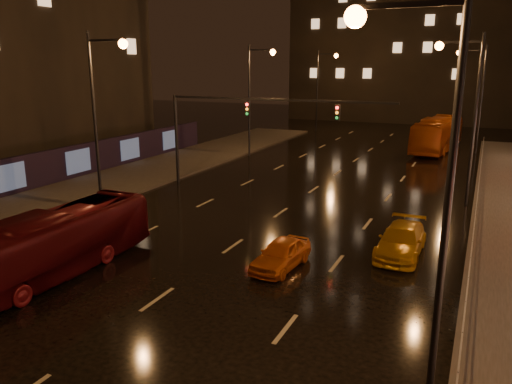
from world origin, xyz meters
TOP-DOWN VIEW (x-y plane):
  - ground at (0.00, 20.00)m, footprint 140.00×140.00m
  - sidewalk_left at (-13.50, 15.00)m, footprint 7.00×70.00m
  - hoarding_left at (-17.20, 12.00)m, footprint 0.30×46.00m
  - traffic_signal at (-5.06, 20.00)m, footprint 15.31×0.32m
  - streetlight_right at (8.92, 2.00)m, footprint 2.64×0.50m
  - railing_right at (10.20, 18.00)m, footprint 0.05×56.00m
  - bus_red at (-4.98, 4.08)m, footprint 2.28×9.52m
  - bus_curb at (6.01, 42.14)m, footprint 3.91×11.88m
  - taxi_near at (3.00, 8.56)m, footprint 1.76×3.71m
  - taxi_far at (7.31, 12.20)m, footprint 1.85×4.52m

SIDE VIEW (x-z plane):
  - ground at x=0.00m, z-range 0.00..0.00m
  - sidewalk_left at x=-13.50m, z-range 0.00..0.15m
  - taxi_near at x=3.00m, z-range 0.00..1.23m
  - taxi_far at x=7.31m, z-range 0.00..1.31m
  - railing_right at x=10.20m, z-range 0.40..1.40m
  - hoarding_left at x=-17.20m, z-range 0.00..2.50m
  - bus_red at x=-4.98m, z-range 0.00..2.65m
  - bus_curb at x=6.01m, z-range 0.00..3.25m
  - traffic_signal at x=-5.06m, z-range 1.64..7.84m
  - streetlight_right at x=8.92m, z-range 1.43..11.43m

